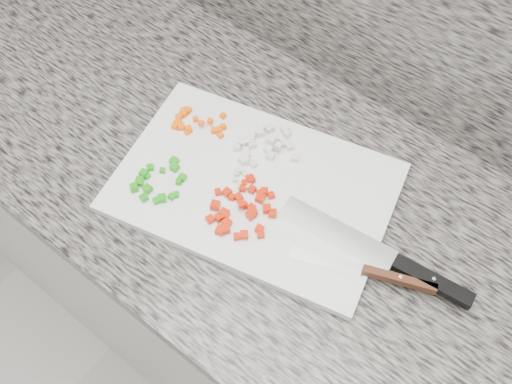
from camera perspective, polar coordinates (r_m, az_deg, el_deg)
cabinet at (r=1.43m, az=3.44°, el=-11.36°), size 3.92×0.62×0.86m
countertop at (r=1.02m, az=4.72°, el=-2.29°), size 3.96×0.64×0.04m
cutting_board at (r=1.02m, az=-0.20°, el=0.49°), size 0.54×0.42×0.02m
carrot_pile at (r=1.09m, az=-6.24°, el=6.97°), size 0.11×0.09×0.02m
onion_pile at (r=1.05m, az=0.57°, el=4.84°), size 0.12×0.12×0.02m
green_pepper_pile at (r=1.02m, az=-9.99°, el=1.06°), size 0.09×0.10×0.01m
red_pepper_pile at (r=0.98m, az=-1.46°, el=-1.70°), size 0.13×0.13×0.02m
garlic_pile at (r=1.01m, az=-1.12°, el=1.34°), size 0.07×0.04×0.01m
chef_knife at (r=0.96m, az=14.05°, el=-7.02°), size 0.34×0.07×0.02m
paring_knife at (r=0.94m, az=12.31°, el=-8.09°), size 0.23×0.10×0.02m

